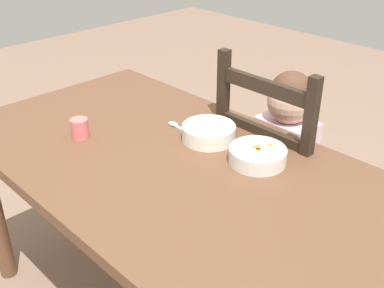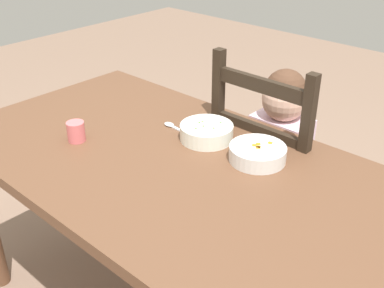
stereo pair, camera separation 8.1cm
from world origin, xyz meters
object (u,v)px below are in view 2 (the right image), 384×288
object	(u,v)px
bowl_of_peas	(207,132)
drinking_cup	(76,132)
dining_chair	(273,183)
dining_table	(168,182)
spoon	(173,126)
bowl_of_carrots	(258,153)
child_figure	(276,150)

from	to	relation	value
bowl_of_peas	drinking_cup	bearing A→B (deg)	-136.29
bowl_of_peas	dining_chair	bearing A→B (deg)	69.65
dining_table	spoon	world-z (taller)	spoon
bowl_of_carrots	drinking_cup	distance (m)	0.63
dining_table	bowl_of_carrots	distance (m)	0.32
child_figure	drinking_cup	bearing A→B (deg)	-125.82
dining_chair	drinking_cup	bearing A→B (deg)	-125.74
dining_table	bowl_of_peas	bearing A→B (deg)	86.55
dining_chair	drinking_cup	distance (m)	0.81
spoon	drinking_cup	world-z (taller)	drinking_cup
dining_table	drinking_cup	size ratio (longest dim) A/B	21.92
spoon	drinking_cup	bearing A→B (deg)	-120.27
dining_table	spoon	bearing A→B (deg)	129.64
child_figure	bowl_of_carrots	size ratio (longest dim) A/B	5.14
bowl_of_carrots	spoon	size ratio (longest dim) A/B	1.34
child_figure	drinking_cup	size ratio (longest dim) A/B	13.49
dining_chair	spoon	bearing A→B (deg)	-130.47
child_figure	bowl_of_carrots	world-z (taller)	child_figure
bowl_of_carrots	drinking_cup	bearing A→B (deg)	-150.12
spoon	bowl_of_peas	bearing A→B (deg)	5.00
dining_table	child_figure	size ratio (longest dim) A/B	1.63
dining_chair	bowl_of_peas	world-z (taller)	dining_chair
spoon	child_figure	bearing A→B (deg)	49.38
bowl_of_peas	drinking_cup	xyz separation A→B (m)	(-0.33, -0.31, 0.01)
bowl_of_peas	drinking_cup	world-z (taller)	drinking_cup
child_figure	bowl_of_peas	bearing A→B (deg)	-110.47
dining_table	dining_chair	xyz separation A→B (m)	(0.12, 0.48, -0.18)
dining_chair	child_figure	distance (m)	0.16
bowl_of_carrots	spoon	distance (m)	0.37
dining_chair	spoon	distance (m)	0.49
dining_chair	bowl_of_carrots	size ratio (longest dim) A/B	5.55
dining_table	dining_chair	size ratio (longest dim) A/B	1.51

